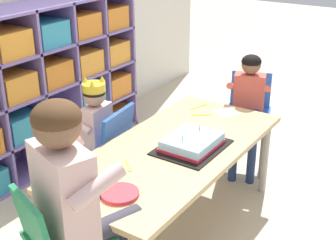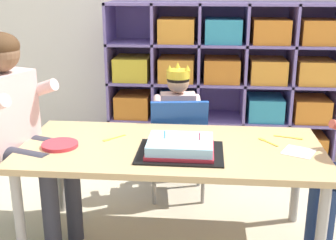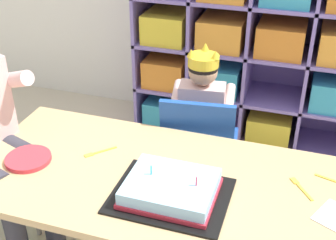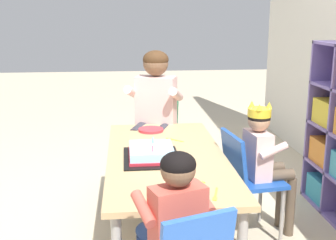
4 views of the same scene
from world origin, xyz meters
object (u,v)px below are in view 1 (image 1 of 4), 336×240
(adult_helper_seated, at_px, (78,189))
(fork_beside_plate_stack, at_px, (200,106))
(child_with_crown, at_px, (90,125))
(classroom_chair_guest_side, at_px, (248,111))
(fork_by_napkin, at_px, (128,166))
(activity_table, at_px, (173,156))
(birthday_cake_on_tray, at_px, (192,143))
(paper_plate_stack, at_px, (120,194))
(classroom_chair_blue, at_px, (106,148))
(fork_at_table_front_edge, at_px, (200,115))
(guest_at_table_side, at_px, (248,100))

(adult_helper_seated, xyz_separation_m, fork_beside_plate_stack, (1.36, 0.19, -0.14))
(child_with_crown, bearing_deg, classroom_chair_guest_side, 139.78)
(fork_by_napkin, distance_m, fork_beside_plate_stack, 0.91)
(classroom_chair_guest_side, distance_m, fork_beside_plate_stack, 0.43)
(activity_table, relative_size, birthday_cake_on_tray, 3.67)
(activity_table, relative_size, adult_helper_seated, 1.36)
(paper_plate_stack, bearing_deg, fork_beside_plate_stack, 11.34)
(classroom_chair_blue, height_order, paper_plate_stack, classroom_chair_blue)
(activity_table, distance_m, fork_at_table_front_edge, 0.49)
(birthday_cake_on_tray, bearing_deg, adult_helper_seated, 175.05)
(adult_helper_seated, distance_m, fork_beside_plate_stack, 1.38)
(fork_at_table_front_edge, bearing_deg, birthday_cake_on_tray, -101.56)
(adult_helper_seated, bearing_deg, paper_plate_stack, -80.63)
(adult_helper_seated, xyz_separation_m, paper_plate_stack, (0.22, -0.04, -0.13))
(classroom_chair_guest_side, distance_m, fork_by_napkin, 1.28)
(guest_at_table_side, distance_m, fork_at_table_front_edge, 0.42)
(classroom_chair_blue, relative_size, paper_plate_stack, 3.76)
(classroom_chair_blue, relative_size, birthday_cake_on_tray, 1.65)
(classroom_chair_blue, relative_size, guest_at_table_side, 0.77)
(classroom_chair_blue, relative_size, fork_beside_plate_stack, 4.59)
(classroom_chair_guest_side, bearing_deg, child_with_crown, -141.52)
(child_with_crown, bearing_deg, fork_beside_plate_stack, 137.49)
(classroom_chair_guest_side, distance_m, fork_at_table_front_edge, 0.52)
(activity_table, distance_m, classroom_chair_guest_side, 0.97)
(classroom_chair_guest_side, bearing_deg, adult_helper_seated, -109.08)
(paper_plate_stack, distance_m, fork_at_table_front_edge, 1.03)
(adult_helper_seated, relative_size, fork_at_table_front_edge, 9.29)
(classroom_chair_blue, distance_m, adult_helper_seated, 0.96)
(adult_helper_seated, distance_m, paper_plate_stack, 0.26)
(child_with_crown, height_order, guest_at_table_side, guest_at_table_side)
(adult_helper_seated, height_order, fork_by_napkin, adult_helper_seated)
(classroom_chair_guest_side, bearing_deg, fork_beside_plate_stack, -137.38)
(classroom_chair_guest_side, relative_size, fork_beside_plate_stack, 4.74)
(paper_plate_stack, height_order, fork_at_table_front_edge, paper_plate_stack)
(child_with_crown, distance_m, fork_beside_plate_stack, 0.75)
(activity_table, height_order, classroom_chair_blue, classroom_chair_blue)
(birthday_cake_on_tray, bearing_deg, paper_plate_stack, 176.78)
(fork_beside_plate_stack, bearing_deg, guest_at_table_side, 155.35)
(guest_at_table_side, bearing_deg, classroom_chair_guest_side, 90.00)
(adult_helper_seated, distance_m, birthday_cake_on_tray, 0.82)
(classroom_chair_guest_side, distance_m, birthday_cake_on_tray, 0.93)
(activity_table, relative_size, guest_at_table_side, 1.72)
(guest_at_table_side, bearing_deg, fork_beside_plate_stack, -149.91)
(guest_at_table_side, height_order, paper_plate_stack, guest_at_table_side)
(classroom_chair_blue, xyz_separation_m, birthday_cake_on_tray, (0.05, -0.58, 0.17))
(birthday_cake_on_tray, relative_size, fork_beside_plate_stack, 2.79)
(paper_plate_stack, bearing_deg, fork_at_table_front_edge, 8.80)
(child_with_crown, bearing_deg, classroom_chair_blue, 89.31)
(paper_plate_stack, bearing_deg, fork_by_napkin, 30.09)
(activity_table, xyz_separation_m, fork_at_table_front_edge, (0.48, 0.10, 0.05))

